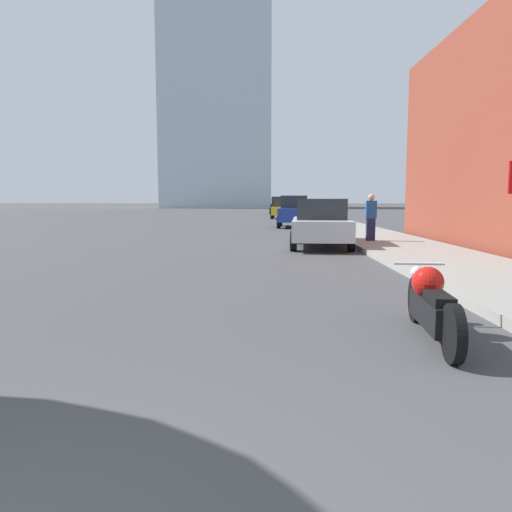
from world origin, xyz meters
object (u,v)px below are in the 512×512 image
at_px(parked_car_blue, 294,212).
at_px(parked_car_yellow, 283,208).
at_px(parked_car_silver, 321,223).
at_px(motorcycle, 431,304).
at_px(parked_car_black, 279,206).
at_px(pedestrian, 371,217).

distance_m(parked_car_blue, parked_car_yellow, 12.87).
bearing_deg(parked_car_silver, motorcycle, -85.37).
bearing_deg(parked_car_yellow, parked_car_silver, -85.80).
xyz_separation_m(motorcycle, parked_car_yellow, (-0.22, 35.67, 0.45)).
relative_size(motorcycle, parked_car_silver, 0.50).
bearing_deg(parked_car_silver, parked_car_blue, 95.33).
relative_size(parked_car_silver, parked_car_black, 1.10).
bearing_deg(motorcycle, parked_car_blue, 95.58).
xyz_separation_m(motorcycle, parked_car_silver, (0.02, 10.86, 0.40)).
bearing_deg(parked_car_blue, parked_car_silver, -85.16).
distance_m(parked_car_silver, parked_car_black, 35.75).
distance_m(motorcycle, parked_car_blue, 22.81).
distance_m(parked_car_silver, parked_car_blue, 11.94).
distance_m(parked_car_yellow, parked_car_black, 10.94).
distance_m(motorcycle, parked_car_yellow, 35.68).
relative_size(parked_car_blue, pedestrian, 2.66).
relative_size(parked_car_blue, parked_car_black, 1.03).
distance_m(parked_car_black, pedestrian, 34.92).
distance_m(parked_car_silver, pedestrian, 2.04).
bearing_deg(parked_car_black, motorcycle, -90.44).
xyz_separation_m(motorcycle, parked_car_black, (-0.12, 46.61, 0.53)).
xyz_separation_m(parked_car_silver, parked_car_black, (-0.14, 35.75, 0.13)).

